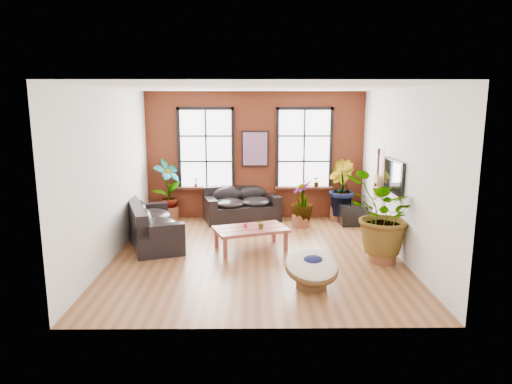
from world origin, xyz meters
TOP-DOWN VIEW (x-y plane):
  - room at (0.00, 0.15)m, footprint 6.04×6.54m
  - sofa_back at (-0.38, 2.93)m, footprint 2.19×1.47m
  - sofa_left at (-2.42, 0.85)m, footprint 1.74×2.58m
  - coffee_table at (-0.12, 0.34)m, footprint 1.76×1.35m
  - papasan_chair at (0.95, -1.78)m, footprint 1.11×1.12m
  - poster at (0.00, 3.18)m, footprint 0.74×0.06m
  - tv_wall_unit at (2.93, 0.60)m, footprint 0.13×1.86m
  - media_box at (2.58, 2.41)m, footprint 0.69×0.58m
  - pot_back_left at (-2.38, 2.99)m, footprint 0.65×0.65m
  - pot_back_right at (2.32, 2.91)m, footprint 0.59×0.59m
  - pot_right_wall at (2.58, -0.45)m, footprint 0.67×0.67m
  - pot_mid at (1.20, 2.28)m, footprint 0.48×0.48m
  - floor_plant_back_left at (-2.39, 2.96)m, footprint 0.96×0.98m
  - floor_plant_back_right at (2.33, 2.89)m, footprint 0.89×1.00m
  - floor_plant_right_wall at (2.55, -0.47)m, footprint 1.98×1.97m
  - floor_plant_mid at (1.22, 2.27)m, footprint 0.71×0.71m
  - table_plant at (0.11, 0.28)m, footprint 0.22×0.20m
  - sill_plant_left at (-1.65, 3.13)m, footprint 0.17×0.17m
  - sill_plant_right at (1.70, 3.13)m, footprint 0.19×0.19m

SIDE VIEW (x-z plane):
  - pot_mid at x=1.20m, z-range 0.00..0.34m
  - pot_back_right at x=2.32m, z-range 0.00..0.36m
  - pot_back_left at x=-2.38m, z-range 0.00..0.36m
  - pot_right_wall at x=2.58m, z-range 0.00..0.41m
  - media_box at x=2.58m, z-range 0.00..0.54m
  - papasan_chair at x=0.95m, z-range 0.01..0.72m
  - sofa_back at x=-0.38m, z-range -0.04..0.88m
  - sofa_left at x=-2.42m, z-range -0.04..0.90m
  - coffee_table at x=-0.12m, z-range 0.14..0.74m
  - table_plant at x=0.11m, z-range 0.50..0.72m
  - floor_plant_mid at x=1.22m, z-range 0.14..1.22m
  - floor_plant_back_right at x=2.33m, z-range 0.15..1.67m
  - floor_plant_back_left at x=-2.39m, z-range 0.15..1.70m
  - floor_plant_right_wall at x=2.55m, z-range 0.16..1.83m
  - sill_plant_left at x=-1.65m, z-range 0.90..1.17m
  - sill_plant_right at x=1.70m, z-range 0.90..1.17m
  - tv_wall_unit at x=2.93m, z-range 0.94..2.14m
  - room at x=0.00m, z-range -0.02..3.52m
  - poster at x=0.00m, z-range 1.46..2.44m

